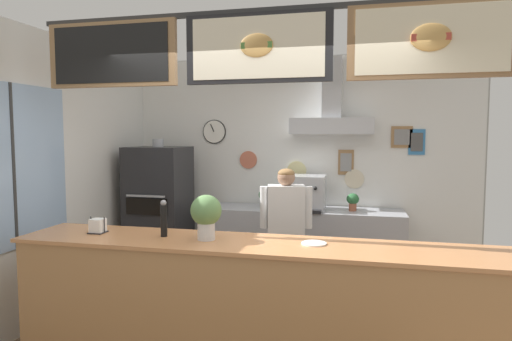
{
  "coord_description": "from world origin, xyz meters",
  "views": [
    {
      "loc": [
        0.79,
        -3.5,
        1.85
      ],
      "look_at": [
        -0.21,
        0.74,
        1.49
      ],
      "focal_mm": 31.34,
      "sensor_mm": 36.0,
      "label": 1
    }
  ],
  "objects_px": {
    "potted_sage": "(353,201)",
    "condiment_plate": "(314,243)",
    "napkin_holder": "(98,226)",
    "potted_oregano": "(265,196)",
    "shop_worker": "(286,236)",
    "basil_vase": "(206,215)",
    "espresso_machine": "(305,193)",
    "pizza_oven": "(159,213)",
    "pepper_grinder": "(164,218)"
  },
  "relations": [
    {
      "from": "napkin_holder",
      "to": "shop_worker",
      "type": "bearing_deg",
      "value": 39.71
    },
    {
      "from": "basil_vase",
      "to": "napkin_holder",
      "type": "bearing_deg",
      "value": 178.92
    },
    {
      "from": "pizza_oven",
      "to": "pepper_grinder",
      "type": "bearing_deg",
      "value": -63.49
    },
    {
      "from": "shop_worker",
      "to": "pepper_grinder",
      "type": "bearing_deg",
      "value": 44.02
    },
    {
      "from": "potted_oregano",
      "to": "condiment_plate",
      "type": "height_order",
      "value": "potted_oregano"
    },
    {
      "from": "napkin_holder",
      "to": "pepper_grinder",
      "type": "height_order",
      "value": "pepper_grinder"
    },
    {
      "from": "napkin_holder",
      "to": "pepper_grinder",
      "type": "relative_size",
      "value": 0.46
    },
    {
      "from": "condiment_plate",
      "to": "pepper_grinder",
      "type": "relative_size",
      "value": 0.64
    },
    {
      "from": "condiment_plate",
      "to": "napkin_holder",
      "type": "relative_size",
      "value": 1.39
    },
    {
      "from": "potted_sage",
      "to": "condiment_plate",
      "type": "relative_size",
      "value": 1.12
    },
    {
      "from": "potted_oregano",
      "to": "condiment_plate",
      "type": "bearing_deg",
      "value": -69.11
    },
    {
      "from": "condiment_plate",
      "to": "basil_vase",
      "type": "bearing_deg",
      "value": -176.83
    },
    {
      "from": "condiment_plate",
      "to": "pepper_grinder",
      "type": "distance_m",
      "value": 1.21
    },
    {
      "from": "shop_worker",
      "to": "napkin_holder",
      "type": "height_order",
      "value": "shop_worker"
    },
    {
      "from": "potted_sage",
      "to": "potted_oregano",
      "type": "xyz_separation_m",
      "value": [
        -1.09,
        0.04,
        0.01
      ]
    },
    {
      "from": "pepper_grinder",
      "to": "espresso_machine",
      "type": "bearing_deg",
      "value": 67.87
    },
    {
      "from": "condiment_plate",
      "to": "pepper_grinder",
      "type": "bearing_deg",
      "value": -178.98
    },
    {
      "from": "potted_sage",
      "to": "condiment_plate",
      "type": "distance_m",
      "value": 2.18
    },
    {
      "from": "potted_oregano",
      "to": "basil_vase",
      "type": "xyz_separation_m",
      "value": [
        0.0,
        -2.24,
        0.17
      ]
    },
    {
      "from": "espresso_machine",
      "to": "condiment_plate",
      "type": "xyz_separation_m",
      "value": [
        0.33,
        -2.13,
        -0.1
      ]
    },
    {
      "from": "pizza_oven",
      "to": "condiment_plate",
      "type": "height_order",
      "value": "pizza_oven"
    },
    {
      "from": "napkin_holder",
      "to": "potted_oregano",
      "type": "bearing_deg",
      "value": 66.75
    },
    {
      "from": "potted_sage",
      "to": "pepper_grinder",
      "type": "height_order",
      "value": "pepper_grinder"
    },
    {
      "from": "potted_sage",
      "to": "napkin_holder",
      "type": "height_order",
      "value": "napkin_holder"
    },
    {
      "from": "condiment_plate",
      "to": "napkin_holder",
      "type": "distance_m",
      "value": 1.8
    },
    {
      "from": "shop_worker",
      "to": "napkin_holder",
      "type": "xyz_separation_m",
      "value": [
        -1.4,
        -1.16,
        0.27
      ]
    },
    {
      "from": "pizza_oven",
      "to": "basil_vase",
      "type": "xyz_separation_m",
      "value": [
        1.33,
        -1.95,
        0.38
      ]
    },
    {
      "from": "potted_sage",
      "to": "potted_oregano",
      "type": "bearing_deg",
      "value": 178.05
    },
    {
      "from": "pizza_oven",
      "to": "napkin_holder",
      "type": "distance_m",
      "value": 1.98
    },
    {
      "from": "pizza_oven",
      "to": "potted_sage",
      "type": "xyz_separation_m",
      "value": [
        2.41,
        0.26,
        0.2
      ]
    },
    {
      "from": "potted_oregano",
      "to": "pepper_grinder",
      "type": "xyz_separation_m",
      "value": [
        -0.36,
        -2.22,
        0.11
      ]
    },
    {
      "from": "espresso_machine",
      "to": "pepper_grinder",
      "type": "height_order",
      "value": "espresso_machine"
    },
    {
      "from": "espresso_machine",
      "to": "napkin_holder",
      "type": "height_order",
      "value": "espresso_machine"
    },
    {
      "from": "espresso_machine",
      "to": "basil_vase",
      "type": "bearing_deg",
      "value": -103.12
    },
    {
      "from": "basil_vase",
      "to": "pepper_grinder",
      "type": "bearing_deg",
      "value": 176.15
    },
    {
      "from": "basil_vase",
      "to": "pepper_grinder",
      "type": "distance_m",
      "value": 0.37
    },
    {
      "from": "pizza_oven",
      "to": "shop_worker",
      "type": "height_order",
      "value": "pizza_oven"
    },
    {
      "from": "espresso_machine",
      "to": "potted_oregano",
      "type": "relative_size",
      "value": 2.23
    },
    {
      "from": "potted_sage",
      "to": "napkin_holder",
      "type": "relative_size",
      "value": 1.56
    },
    {
      "from": "espresso_machine",
      "to": "basil_vase",
      "type": "relative_size",
      "value": 1.47
    },
    {
      "from": "pepper_grinder",
      "to": "potted_sage",
      "type": "bearing_deg",
      "value": 56.39
    },
    {
      "from": "basil_vase",
      "to": "napkin_holder",
      "type": "relative_size",
      "value": 2.59
    },
    {
      "from": "shop_worker",
      "to": "basil_vase",
      "type": "relative_size",
      "value": 4.24
    },
    {
      "from": "pizza_oven",
      "to": "potted_sage",
      "type": "bearing_deg",
      "value": 6.19
    },
    {
      "from": "shop_worker",
      "to": "pepper_grinder",
      "type": "xyz_separation_m",
      "value": [
        -0.8,
        -1.15,
        0.36
      ]
    },
    {
      "from": "espresso_machine",
      "to": "pizza_oven",
      "type": "bearing_deg",
      "value": -172.75
    },
    {
      "from": "potted_sage",
      "to": "potted_oregano",
      "type": "distance_m",
      "value": 1.09
    },
    {
      "from": "potted_oregano",
      "to": "condiment_plate",
      "type": "distance_m",
      "value": 2.35
    },
    {
      "from": "basil_vase",
      "to": "potted_oregano",
      "type": "bearing_deg",
      "value": 90.13
    },
    {
      "from": "napkin_holder",
      "to": "condiment_plate",
      "type": "bearing_deg",
      "value": 0.89
    }
  ]
}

